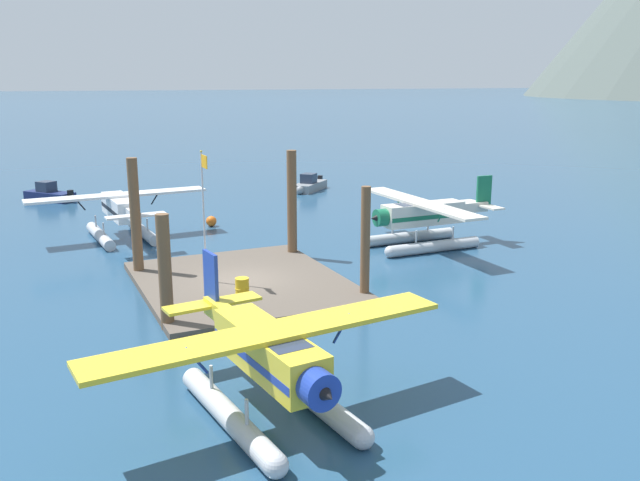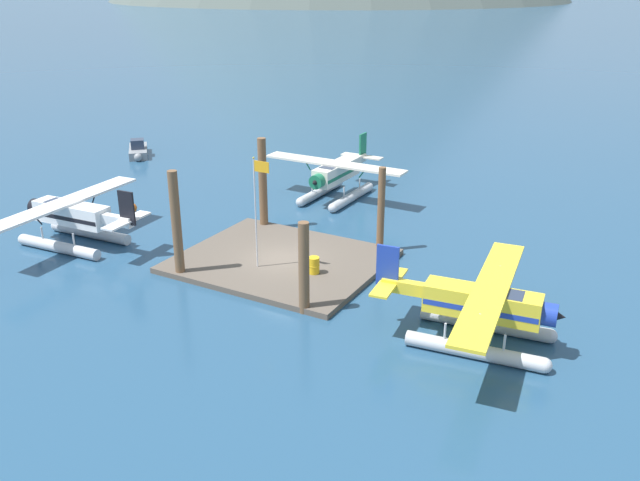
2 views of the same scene
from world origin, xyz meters
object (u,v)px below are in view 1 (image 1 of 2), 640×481
mooring_buoy (211,221)px  seaplane_cream_bow_left (422,220)px  boat_grey_open_west (309,185)px  seaplane_white_port_aft (120,213)px  seaplane_yellow_stbd_aft (270,364)px  boat_navy_open_sw (48,194)px  flagpole (204,201)px  fuel_drum (242,288)px

mooring_buoy → seaplane_cream_bow_left: seaplane_cream_bow_left is taller
mooring_buoy → boat_grey_open_west: 15.49m
seaplane_cream_bow_left → seaplane_white_port_aft: 17.70m
seaplane_cream_bow_left → boat_grey_open_west: seaplane_cream_bow_left is taller
seaplane_cream_bow_left → seaplane_yellow_stbd_aft: bearing=-44.8°
seaplane_yellow_stbd_aft → boat_navy_open_sw: 39.91m
boat_navy_open_sw → seaplane_yellow_stbd_aft: bearing=5.4°
boat_grey_open_west → boat_navy_open_sw: size_ratio=0.97×
flagpole → boat_navy_open_sw: (-27.40, -5.31, -3.52)m
flagpole → seaplane_cream_bow_left: bearing=100.3°
fuel_drum → mooring_buoy: size_ratio=1.30×
seaplane_yellow_stbd_aft → flagpole: bearing=172.9°
seaplane_white_port_aft → boat_grey_open_west: size_ratio=2.56×
flagpole → boat_navy_open_sw: 28.13m
seaplane_yellow_stbd_aft → boat_navy_open_sw: size_ratio=2.48×
flagpole → mooring_buoy: bearing=163.6°
seaplane_white_port_aft → boat_navy_open_sw: bearing=-168.4°
boat_grey_open_west → seaplane_cream_bow_left: bearing=-6.0°
fuel_drum → seaplane_white_port_aft: (-14.46, -2.79, 0.84)m
boat_grey_open_west → boat_navy_open_sw: bearing=-101.8°
mooring_buoy → boat_navy_open_sw: bearing=-148.3°
fuel_drum → boat_grey_open_west: 29.78m
flagpole → boat_navy_open_sw: flagpole is taller
flagpole → seaplane_cream_bow_left: (-2.38, 13.07, -2.44)m
mooring_buoy → seaplane_cream_bow_left: (10.35, 9.33, 1.24)m
seaplane_white_port_aft → boat_navy_open_sw: 16.20m
boat_grey_open_west → flagpole: bearing=-33.4°
flagpole → fuel_drum: size_ratio=6.77×
flagpole → seaplane_yellow_stbd_aft: (12.32, -1.53, -2.44)m
seaplane_white_port_aft → seaplane_cream_bow_left: bearing=58.7°
seaplane_cream_bow_left → fuel_drum: bearing=-66.9°
boat_navy_open_sw → seaplane_white_port_aft: bearing=11.6°
seaplane_yellow_stbd_aft → seaplane_white_port_aft: bearing=-178.7°
flagpole → fuel_drum: bearing=14.2°
seaplane_yellow_stbd_aft → mooring_buoy: bearing=168.1°
mooring_buoy → boat_navy_open_sw: 17.24m
flagpole → seaplane_yellow_stbd_aft: bearing=-7.1°
seaplane_cream_bow_left → seaplane_yellow_stbd_aft: 20.72m
flagpole → seaplane_yellow_stbd_aft: 12.65m
seaplane_cream_bow_left → boat_grey_open_west: (-20.73, 2.18, -1.09)m
flagpole → seaplane_cream_bow_left: size_ratio=0.57×
mooring_buoy → fuel_drum: bearing=-10.9°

